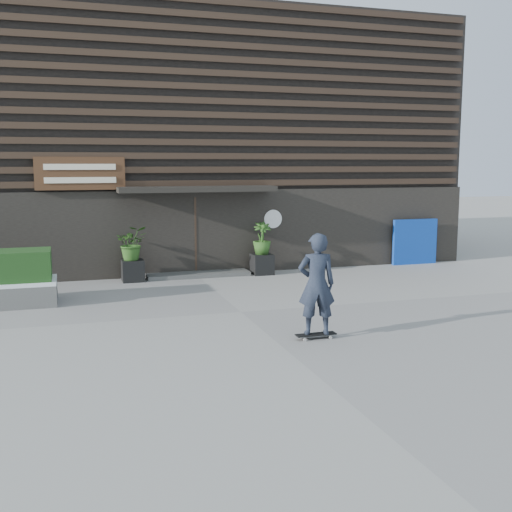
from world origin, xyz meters
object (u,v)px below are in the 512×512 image
object	(u,v)px
blue_tarp	(415,242)
skateboarder	(317,284)
planter_pot_right	(262,264)
planter_pot_left	(133,271)

from	to	relation	value
blue_tarp	skateboarder	distance (m)	9.65
planter_pot_right	skateboarder	distance (m)	6.99
blue_tarp	skateboarder	bearing A→B (deg)	-132.82
planter_pot_left	blue_tarp	distance (m)	9.16
planter_pot_right	planter_pot_left	bearing A→B (deg)	180.00
blue_tarp	skateboarder	world-z (taller)	skateboarder
blue_tarp	planter_pot_right	bearing A→B (deg)	-177.49
skateboarder	planter_pot_left	bearing A→B (deg)	111.32
planter_pot_left	planter_pot_right	xyz separation A→B (m)	(3.80, 0.00, 0.00)
planter_pot_left	skateboarder	xyz separation A→B (m)	(2.68, -6.86, 0.74)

